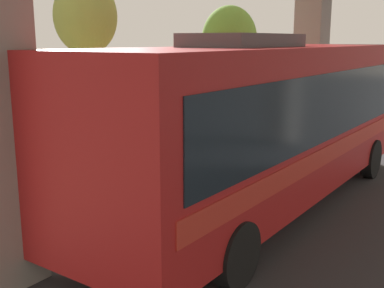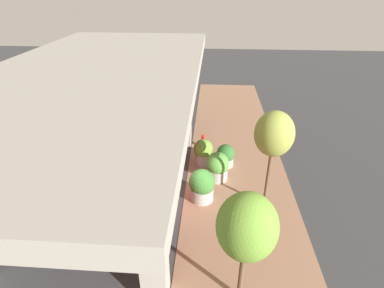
% 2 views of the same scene
% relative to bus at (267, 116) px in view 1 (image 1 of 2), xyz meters
% --- Properties ---
extents(ground_plane, '(80.00, 80.00, 0.00)m').
position_rel_bus_xyz_m(ground_plane, '(-2.17, 0.65, -1.97)').
color(ground_plane, '#38383A').
rests_on(ground_plane, ground).
extents(sidewalk_strip, '(6.00, 40.00, 0.02)m').
position_rel_bus_xyz_m(sidewalk_strip, '(-5.17, 0.65, -1.96)').
color(sidewalk_strip, '#936B51').
rests_on(sidewalk_strip, ground).
extents(bus, '(2.76, 10.34, 3.64)m').
position_rel_bus_xyz_m(bus, '(0.00, 0.00, 0.00)').
color(bus, '#B21E1E').
rests_on(bus, ground).
extents(planter_front, '(1.33, 1.33, 1.73)m').
position_rel_bus_xyz_m(planter_front, '(-3.94, -1.20, -1.12)').
color(planter_front, '#9E998E').
rests_on(planter_front, ground).
extents(planter_middle, '(1.37, 1.37, 1.81)m').
position_rel_bus_xyz_m(planter_middle, '(-3.11, 0.75, -1.08)').
color(planter_middle, '#9E998E').
rests_on(planter_middle, ground).
extents(planter_back, '(1.14, 1.14, 1.45)m').
position_rel_bus_xyz_m(planter_back, '(-4.45, -2.70, -1.26)').
color(planter_back, '#9E998E').
rests_on(planter_back, ground).
extents(planter_extra, '(1.21, 1.21, 1.74)m').
position_rel_bus_xyz_m(planter_extra, '(-3.05, -2.75, -1.07)').
color(planter_extra, '#9E998E').
rests_on(planter_extra, ground).
extents(street_tree_near, '(1.84, 1.84, 5.30)m').
position_rel_bus_xyz_m(street_tree_near, '(-6.40, 1.00, 2.19)').
color(street_tree_near, brown).
rests_on(street_tree_near, ground).
extents(street_tree_far, '(2.00, 2.00, 4.74)m').
position_rel_bus_xyz_m(street_tree_far, '(-4.74, 6.35, 1.54)').
color(street_tree_far, brown).
rests_on(street_tree_far, ground).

